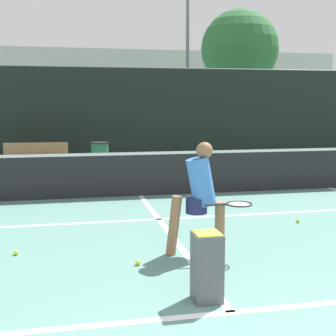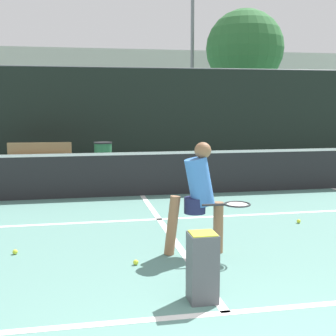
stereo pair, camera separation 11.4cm
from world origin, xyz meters
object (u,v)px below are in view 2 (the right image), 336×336
at_px(player_practicing, 199,194).
at_px(courtside_bench, 39,156).
at_px(trash_bin, 103,157).
at_px(parked_car, 183,139).
at_px(ball_hopper, 203,265).

bearing_deg(player_practicing, courtside_bench, 111.91).
distance_m(player_practicing, trash_bin, 7.69).
relative_size(courtside_bench, parked_car, 0.42).
height_order(player_practicing, trash_bin, player_practicing).
xyz_separation_m(courtside_bench, trash_bin, (1.80, -0.34, -0.03)).
height_order(player_practicing, ball_hopper, player_practicing).
bearing_deg(trash_bin, parked_car, 49.54).
height_order(player_practicing, parked_car, parked_car).
relative_size(trash_bin, parked_car, 0.20).
bearing_deg(courtside_bench, trash_bin, -5.64).
height_order(ball_hopper, parked_car, parked_car).
xyz_separation_m(player_practicing, courtside_bench, (-2.63, 7.97, -0.33)).
relative_size(player_practicing, courtside_bench, 0.81).
bearing_deg(trash_bin, courtside_bench, 169.46).
xyz_separation_m(ball_hopper, trash_bin, (-0.48, 9.10, 0.07)).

